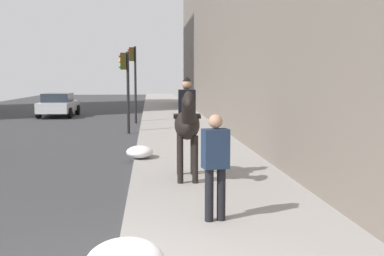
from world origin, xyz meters
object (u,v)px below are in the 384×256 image
at_px(mounted_horse_near, 187,123).
at_px(traffic_light_near_curb, 126,79).
at_px(car_near_lane, 59,105).
at_px(traffic_light_far_curb, 134,72).
at_px(pedestrian_greeting, 215,160).

xyz_separation_m(mounted_horse_near, traffic_light_near_curb, (9.57, 1.81, 0.95)).
xyz_separation_m(car_near_lane, traffic_light_far_curb, (-4.54, -4.74, 1.92)).
xyz_separation_m(mounted_horse_near, pedestrian_greeting, (-3.01, -0.20, -0.29)).
relative_size(car_near_lane, traffic_light_far_curb, 1.10).
bearing_deg(traffic_light_far_curb, mounted_horse_near, -173.38).
bearing_deg(mounted_horse_near, car_near_lane, -158.47).
bearing_deg(traffic_light_near_curb, traffic_light_far_curb, -2.39).
distance_m(traffic_light_near_curb, traffic_light_far_curb, 4.48).
xyz_separation_m(mounted_horse_near, traffic_light_far_curb, (14.04, 1.63, 1.27)).
height_order(pedestrian_greeting, car_near_lane, pedestrian_greeting).
distance_m(pedestrian_greeting, traffic_light_near_curb, 12.80).
distance_m(mounted_horse_near, pedestrian_greeting, 3.03).
bearing_deg(traffic_light_near_curb, pedestrian_greeting, -170.91).
height_order(mounted_horse_near, car_near_lane, mounted_horse_near).
bearing_deg(traffic_light_far_curb, traffic_light_near_curb, 177.61).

